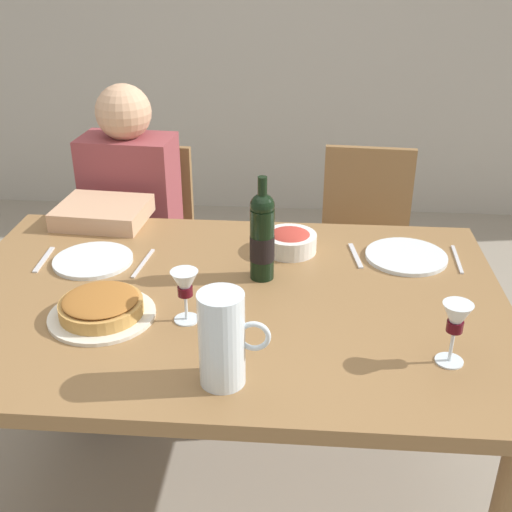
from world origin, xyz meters
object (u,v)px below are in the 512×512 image
Objects in this scene: water_pitcher at (222,344)px; wine_glass_right_diner at (185,286)px; baked_tart at (101,307)px; chair_right at (364,243)px; dinner_plate_left_setting at (406,256)px; dinner_plate_right_setting at (93,260)px; wine_bottle at (262,236)px; chair_left at (145,241)px; wine_glass_left_diner at (456,321)px; dining_table at (226,325)px; salad_bowl at (290,241)px; diner_left at (124,239)px.

water_pitcher is 1.57× the size of wine_glass_right_diner.
chair_right is at bearing 53.91° from baked_tart.
dinner_plate_left_setting is 0.93m from dinner_plate_right_setting.
wine_glass_right_diner is 1.22m from chair_right.
dinner_plate_right_setting is (-0.50, 0.05, -0.12)m from wine_bottle.
dinner_plate_right_setting is at bearing 44.53° from chair_right.
dinner_plate_left_setting is at bearing 152.14° from chair_left.
baked_tart is at bearing 102.70° from chair_left.
baked_tart is 1.77× the size of wine_glass_left_diner.
water_pitcher is 1.37m from chair_left.
wine_bottle is 1.97× the size of wine_glass_left_diner.
wine_bottle is 0.46m from dinner_plate_left_setting.
dinner_plate_right_setting reaches higher than dining_table.
wine_glass_left_diner is at bearing 98.18° from chair_right.
salad_bowl is (0.46, 0.41, 0.01)m from baked_tart.
chair_left is at bearing 117.13° from dining_table.
water_pitcher reaches higher than baked_tart.
chair_right is (-0.06, 0.65, -0.27)m from dinner_plate_left_setting.
dinner_plate_right_setting is at bearing 96.86° from chair_left.
chair_left is at bearing 131.33° from wine_glass_left_diner.
salad_bowl is at bearing 79.13° from water_pitcher.
baked_tart is at bearing -156.95° from dining_table.
wine_bottle reaches higher than salad_bowl.
water_pitcher is at bearing -96.13° from wine_bottle.
wine_glass_left_diner reaches higher than salad_bowl.
chair_left is 1.00× the size of chair_right.
dining_table is 1.03m from chair_right.
wine_bottle is at bearing 141.03° from diner_left.
salad_bowl is 0.14× the size of diner_left.
chair_right reaches higher than dining_table.
wine_bottle is 2.16× the size of wine_glass_right_diner.
wine_glass_left_diner is 0.17× the size of chair_right.
diner_left is (-0.55, 0.52, -0.27)m from wine_bottle.
water_pitcher is at bearing -127.15° from dinner_plate_left_setting.
salad_bowl is 0.48m from wine_glass_right_diner.
baked_tart reaches higher than dining_table.
salad_bowl is 0.67× the size of dinner_plate_left_setting.
dinner_plate_right_setting is 0.75m from chair_left.
wine_glass_left_diner is (0.54, -0.25, 0.20)m from dining_table.
diner_left reaches higher than wine_bottle.
wine_glass_left_diner is 0.53m from dinner_plate_left_setting.
water_pitcher is 0.70m from dinner_plate_right_setting.
dinner_plate_right_setting is 0.27× the size of chair_left.
water_pitcher is at bearing -49.30° from dinner_plate_right_setting.
dinner_plate_left_setting is (0.42, 0.15, -0.12)m from wine_bottle.
dinner_plate_right_setting is 0.20× the size of diner_left.
water_pitcher is 1.34× the size of salad_bowl.
dinner_plate_left_setting is 1.16m from chair_left.
water_pitcher is 0.26m from wine_glass_right_diner.
dining_table is 0.58m from dinner_plate_left_setting.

